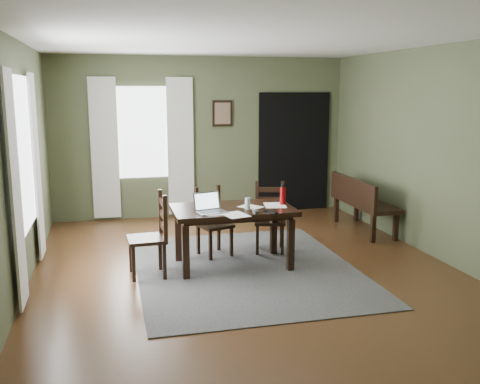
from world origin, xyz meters
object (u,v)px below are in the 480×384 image
object	(u,v)px
chair_end	(151,236)
laptop	(209,207)
dining_table	(233,215)
water_bottle	(283,195)
chair_back_left	(213,222)
chair_back_right	(270,218)
bench	(360,199)

from	to	relation	value
chair_end	laptop	bearing A→B (deg)	84.86
dining_table	water_bottle	bearing A→B (deg)	1.27
chair_back_left	water_bottle	size ratio (longest dim) A/B	3.46
chair_end	chair_back_left	size ratio (longest dim) A/B	1.10
chair_back_right	bench	xyz separation A→B (m)	(1.65, 0.65, 0.04)
chair_back_right	laptop	bearing A→B (deg)	-129.24
dining_table	laptop	distance (m)	0.39
chair_end	chair_back_right	bearing A→B (deg)	108.66
chair_end	bench	world-z (taller)	chair_end
chair_end	chair_back_left	bearing A→B (deg)	124.50
laptop	chair_back_right	bearing A→B (deg)	20.19
chair_end	chair_back_left	distance (m)	1.06
dining_table	water_bottle	world-z (taller)	water_bottle
water_bottle	laptop	bearing A→B (deg)	-169.29
chair_back_right	laptop	xyz separation A→B (m)	(-0.95, -0.66, 0.34)
chair_end	bench	xyz separation A→B (m)	(3.27, 1.28, 0.01)
dining_table	bench	size ratio (longest dim) A/B	0.99
chair_end	chair_back_right	xyz separation A→B (m)	(1.62, 0.63, -0.03)
chair_end	laptop	xyz separation A→B (m)	(0.68, -0.03, 0.32)
chair_back_left	water_bottle	world-z (taller)	water_bottle
chair_back_left	dining_table	bearing A→B (deg)	-92.70
dining_table	chair_back_right	xyz separation A→B (m)	(0.62, 0.50, -0.20)
chair_back_right	water_bottle	size ratio (longest dim) A/B	3.58
dining_table	water_bottle	size ratio (longest dim) A/B	5.66
chair_back_left	bench	distance (m)	2.51
bench	laptop	size ratio (longest dim) A/B	3.77
chair_back_right	water_bottle	bearing A→B (deg)	-72.00
laptop	water_bottle	size ratio (longest dim) A/B	1.52
chair_back_left	chair_back_right	bearing A→B (deg)	-20.23
dining_table	chair_back_left	bearing A→B (deg)	106.91
dining_table	chair_back_left	xyz separation A→B (m)	(-0.15, 0.50, -0.21)
chair_back_left	bench	bearing A→B (deg)	-4.86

